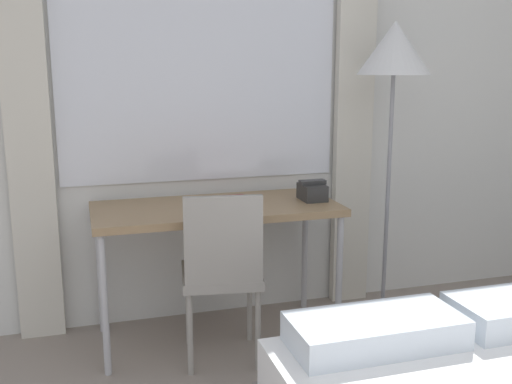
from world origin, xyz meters
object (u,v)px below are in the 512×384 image
object	(u,v)px
desk	(216,216)
telephone	(312,191)
desk_chair	(222,267)
standing_lamp	(394,63)
book	(226,200)

from	to	relation	value
desk	telephone	size ratio (longest dim) A/B	7.79
desk_chair	telephone	world-z (taller)	desk_chair
standing_lamp	telephone	xyz separation A→B (m)	(-0.47, 0.01, -0.71)
desk	telephone	distance (m)	0.56
desk	standing_lamp	size ratio (longest dim) A/B	0.76
telephone	desk	bearing A→B (deg)	177.24
standing_lamp	telephone	size ratio (longest dim) A/B	10.32
desk_chair	book	bearing A→B (deg)	81.49
desk_chair	book	size ratio (longest dim) A/B	3.74
desk	telephone	xyz separation A→B (m)	(0.55, -0.03, 0.11)
desk	standing_lamp	bearing A→B (deg)	-2.29
standing_lamp	desk	bearing A→B (deg)	177.71
desk_chair	telephone	bearing A→B (deg)	33.83
telephone	book	xyz separation A→B (m)	(-0.48, 0.07, -0.04)
desk	standing_lamp	world-z (taller)	standing_lamp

